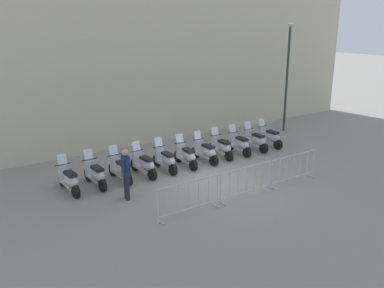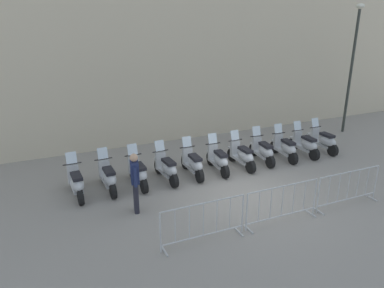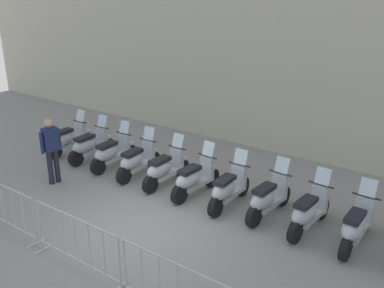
{
  "view_description": "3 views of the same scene",
  "coord_description": "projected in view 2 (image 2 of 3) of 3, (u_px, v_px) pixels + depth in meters",
  "views": [
    {
      "loc": [
        -8.18,
        -11.32,
        5.6
      ],
      "look_at": [
        -0.17,
        1.3,
        1.12
      ],
      "focal_mm": 38.01,
      "sensor_mm": 36.0,
      "label": 1
    },
    {
      "loc": [
        -5.32,
        -8.78,
        5.24
      ],
      "look_at": [
        -0.95,
        2.15,
        1.06
      ],
      "focal_mm": 34.61,
      "sensor_mm": 36.0,
      "label": 2
    },
    {
      "loc": [
        5.69,
        -5.59,
        4.8
      ],
      "look_at": [
        -0.21,
        2.0,
        1.28
      ],
      "focal_mm": 40.29,
      "sensor_mm": 36.0,
      "label": 3
    }
  ],
  "objects": [
    {
      "name": "motorcycle_4",
      "position": [
        193.0,
        164.0,
        12.45
      ],
      "size": [
        0.56,
        1.72,
        1.24
      ],
      "color": "black",
      "rests_on": "ground"
    },
    {
      "name": "motorcycle_8",
      "position": [
        285.0,
        148.0,
        13.91
      ],
      "size": [
        0.56,
        1.72,
        1.24
      ],
      "color": "black",
      "rests_on": "ground"
    },
    {
      "name": "motorcycle_0",
      "position": [
        76.0,
        183.0,
        11.04
      ],
      "size": [
        0.56,
        1.73,
        1.24
      ],
      "color": "black",
      "rests_on": "ground"
    },
    {
      "name": "officer_near_row_end",
      "position": [
        135.0,
        180.0,
        10.02
      ],
      "size": [
        0.27,
        0.54,
        1.73
      ],
      "color": "#23232D",
      "rests_on": "ground"
    },
    {
      "name": "motorcycle_3",
      "position": [
        167.0,
        168.0,
        12.08
      ],
      "size": [
        0.57,
        1.73,
        1.24
      ],
      "color": "black",
      "rests_on": "ground"
    },
    {
      "name": "motorcycle_2",
      "position": [
        138.0,
        173.0,
        11.73
      ],
      "size": [
        0.56,
        1.73,
        1.24
      ],
      "color": "black",
      "rests_on": "ground"
    },
    {
      "name": "barrier_segment_1",
      "position": [
        282.0,
        204.0,
        9.66
      ],
      "size": [
        2.2,
        0.51,
        1.07
      ],
      "color": "#B2B5B7",
      "rests_on": "ground"
    },
    {
      "name": "motorcycle_1",
      "position": [
        108.0,
        177.0,
        11.4
      ],
      "size": [
        0.56,
        1.73,
        1.24
      ],
      "color": "black",
      "rests_on": "ground"
    },
    {
      "name": "motorcycle_5",
      "position": [
        219.0,
        160.0,
        12.78
      ],
      "size": [
        0.56,
        1.72,
        1.24
      ],
      "color": "black",
      "rests_on": "ground"
    },
    {
      "name": "motorcycle_10",
      "position": [
        323.0,
        141.0,
        14.69
      ],
      "size": [
        0.56,
        1.72,
        1.24
      ],
      "color": "black",
      "rests_on": "ground"
    },
    {
      "name": "barrier_segment_2",
      "position": [
        348.0,
        188.0,
        10.52
      ],
      "size": [
        2.2,
        0.51,
        1.07
      ],
      "color": "#B2B5B7",
      "rests_on": "ground"
    },
    {
      "name": "motorcycle_7",
      "position": [
        263.0,
        151.0,
        13.59
      ],
      "size": [
        0.56,
        1.72,
        1.24
      ],
      "color": "black",
      "rests_on": "ground"
    },
    {
      "name": "ground_plane",
      "position": [
        247.0,
        195.0,
        11.3
      ],
      "size": [
        120.0,
        120.0,
        0.0
      ],
      "primitive_type": "plane",
      "color": "gray"
    },
    {
      "name": "motorcycle_9",
      "position": [
        305.0,
        144.0,
        14.27
      ],
      "size": [
        0.56,
        1.72,
        1.24
      ],
      "color": "black",
      "rests_on": "ground"
    },
    {
      "name": "motorcycle_6",
      "position": [
        242.0,
        156.0,
        13.14
      ],
      "size": [
        0.56,
        1.73,
        1.24
      ],
      "color": "black",
      "rests_on": "ground"
    },
    {
      "name": "street_lamp",
      "position": [
        353.0,
        57.0,
        16.19
      ],
      "size": [
        0.36,
        0.36,
        5.63
      ],
      "color": "#2D332D",
      "rests_on": "ground"
    },
    {
      "name": "barrier_segment_0",
      "position": [
        203.0,
        223.0,
        8.8
      ],
      "size": [
        2.2,
        0.51,
        1.07
      ],
      "color": "#B2B5B7",
      "rests_on": "ground"
    }
  ]
}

